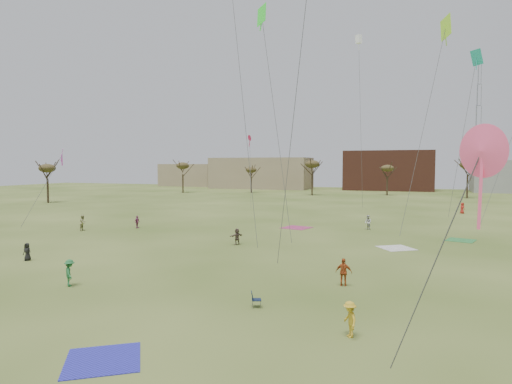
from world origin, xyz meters
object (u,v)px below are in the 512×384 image
(flyer_near_center, at_px, (70,273))
(radio_tower, at_px, (478,126))
(camp_chair_center, at_px, (256,303))
(spectator_fore_a, at_px, (344,272))

(flyer_near_center, xyz_separation_m, radio_tower, (38.32, 125.08, 18.35))
(flyer_near_center, height_order, radio_tower, radio_tower)
(camp_chair_center, bearing_deg, flyer_near_center, 67.28)
(spectator_fore_a, relative_size, camp_chair_center, 2.05)
(camp_chair_center, distance_m, radio_tower, 129.03)
(spectator_fore_a, bearing_deg, camp_chair_center, 54.42)
(spectator_fore_a, xyz_separation_m, radio_tower, (21.85, 119.14, 18.32))
(spectator_fore_a, bearing_deg, flyer_near_center, 17.49)
(flyer_near_center, bearing_deg, radio_tower, -62.96)
(camp_chair_center, bearing_deg, radio_tower, -34.64)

